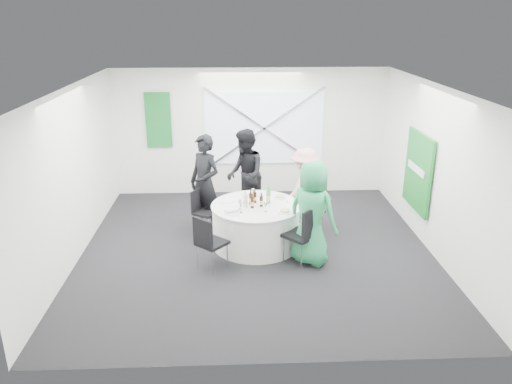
{
  "coord_description": "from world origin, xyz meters",
  "views": [
    {
      "loc": [
        -0.36,
        -7.83,
        3.9
      ],
      "look_at": [
        0.0,
        0.2,
        1.0
      ],
      "focal_mm": 35.0,
      "sensor_mm": 36.0,
      "label": 1
    }
  ],
  "objects_px": {
    "chair_front_left": "(208,240)",
    "person_man_back": "(245,175)",
    "chair_back": "(252,196)",
    "person_man_back_left": "(205,183)",
    "person_woman_pink": "(305,188)",
    "chair_back_right": "(313,203)",
    "green_water_bottle": "(268,197)",
    "chair_front_right": "(304,231)",
    "banquet_table": "(256,225)",
    "chair_back_left": "(202,208)",
    "clear_water_bottle": "(245,201)",
    "person_woman_green": "(312,213)"
  },
  "relations": [
    {
      "from": "banquet_table",
      "to": "chair_back_left",
      "type": "bearing_deg",
      "value": 148.62
    },
    {
      "from": "chair_front_right",
      "to": "person_man_back_left",
      "type": "relative_size",
      "value": 0.55
    },
    {
      "from": "chair_front_left",
      "to": "green_water_bottle",
      "type": "bearing_deg",
      "value": -94.56
    },
    {
      "from": "chair_back_left",
      "to": "chair_front_left",
      "type": "bearing_deg",
      "value": -141.62
    },
    {
      "from": "chair_back_left",
      "to": "green_water_bottle",
      "type": "bearing_deg",
      "value": -81.95
    },
    {
      "from": "banquet_table",
      "to": "person_woman_pink",
      "type": "distance_m",
      "value": 1.34
    },
    {
      "from": "person_woman_pink",
      "to": "banquet_table",
      "type": "bearing_deg",
      "value": 0.0
    },
    {
      "from": "chair_front_left",
      "to": "person_man_back",
      "type": "xyz_separation_m",
      "value": [
        0.63,
        2.16,
        0.36
      ]
    },
    {
      "from": "chair_front_left",
      "to": "banquet_table",
      "type": "bearing_deg",
      "value": -90.0
    },
    {
      "from": "chair_back_left",
      "to": "person_man_back_left",
      "type": "bearing_deg",
      "value": 15.44
    },
    {
      "from": "chair_back_right",
      "to": "clear_water_bottle",
      "type": "xyz_separation_m",
      "value": [
        -1.25,
        -0.52,
        0.27
      ]
    },
    {
      "from": "person_woman_green",
      "to": "chair_back_left",
      "type": "bearing_deg",
      "value": 3.23
    },
    {
      "from": "chair_back",
      "to": "green_water_bottle",
      "type": "xyz_separation_m",
      "value": [
        0.26,
        -1.01,
        0.36
      ]
    },
    {
      "from": "chair_front_right",
      "to": "green_water_bottle",
      "type": "height_order",
      "value": "green_water_bottle"
    },
    {
      "from": "person_woman_green",
      "to": "clear_water_bottle",
      "type": "xyz_separation_m",
      "value": [
        -1.06,
        0.61,
        0.0
      ]
    },
    {
      "from": "clear_water_bottle",
      "to": "person_woman_pink",
      "type": "bearing_deg",
      "value": 38.51
    },
    {
      "from": "chair_back",
      "to": "green_water_bottle",
      "type": "bearing_deg",
      "value": -77.66
    },
    {
      "from": "person_man_back_left",
      "to": "chair_back",
      "type": "bearing_deg",
      "value": 59.42
    },
    {
      "from": "chair_front_left",
      "to": "person_man_back",
      "type": "bearing_deg",
      "value": -64.64
    },
    {
      "from": "person_man_back",
      "to": "person_woman_green",
      "type": "height_order",
      "value": "person_man_back"
    },
    {
      "from": "person_woman_pink",
      "to": "chair_back_right",
      "type": "bearing_deg",
      "value": 63.24
    },
    {
      "from": "chair_back_right",
      "to": "banquet_table",
      "type": "bearing_deg",
      "value": -90.0
    },
    {
      "from": "chair_back_right",
      "to": "chair_front_right",
      "type": "bearing_deg",
      "value": -37.77
    },
    {
      "from": "person_man_back",
      "to": "person_woman_pink",
      "type": "height_order",
      "value": "person_man_back"
    },
    {
      "from": "chair_front_right",
      "to": "clear_water_bottle",
      "type": "relative_size",
      "value": 3.55
    },
    {
      "from": "person_woman_green",
      "to": "clear_water_bottle",
      "type": "relative_size",
      "value": 6.17
    },
    {
      "from": "clear_water_bottle",
      "to": "person_man_back",
      "type": "bearing_deg",
      "value": 88.81
    },
    {
      "from": "chair_front_right",
      "to": "clear_water_bottle",
      "type": "distance_m",
      "value": 1.19
    },
    {
      "from": "chair_back_right",
      "to": "person_man_back",
      "type": "bearing_deg",
      "value": -147.0
    },
    {
      "from": "person_woman_green",
      "to": "green_water_bottle",
      "type": "xyz_separation_m",
      "value": [
        -0.65,
        0.75,
        0.02
      ]
    },
    {
      "from": "banquet_table",
      "to": "chair_front_left",
      "type": "height_order",
      "value": "chair_front_left"
    },
    {
      "from": "chair_back",
      "to": "person_man_back_left",
      "type": "xyz_separation_m",
      "value": [
        -0.88,
        -0.3,
        0.39
      ]
    },
    {
      "from": "person_man_back",
      "to": "clear_water_bottle",
      "type": "relative_size",
      "value": 6.4
    },
    {
      "from": "chair_back_right",
      "to": "person_woman_green",
      "type": "distance_m",
      "value": 1.18
    },
    {
      "from": "chair_front_right",
      "to": "banquet_table",
      "type": "bearing_deg",
      "value": -90.0
    },
    {
      "from": "chair_back_left",
      "to": "person_woman_green",
      "type": "distance_m",
      "value": 2.27
    },
    {
      "from": "chair_back",
      "to": "person_man_back_left",
      "type": "height_order",
      "value": "person_man_back_left"
    },
    {
      "from": "chair_front_left",
      "to": "person_man_back",
      "type": "relative_size",
      "value": 0.51
    },
    {
      "from": "banquet_table",
      "to": "green_water_bottle",
      "type": "xyz_separation_m",
      "value": [
        0.22,
        0.08,
        0.5
      ]
    },
    {
      "from": "chair_back",
      "to": "chair_front_left",
      "type": "height_order",
      "value": "chair_front_left"
    },
    {
      "from": "chair_back",
      "to": "person_woman_green",
      "type": "distance_m",
      "value": 2.01
    },
    {
      "from": "person_man_back",
      "to": "person_woman_green",
      "type": "xyz_separation_m",
      "value": [
        1.03,
        -1.95,
        -0.03
      ]
    },
    {
      "from": "chair_front_left",
      "to": "green_water_bottle",
      "type": "height_order",
      "value": "green_water_bottle"
    },
    {
      "from": "chair_front_left",
      "to": "person_woman_green",
      "type": "xyz_separation_m",
      "value": [
        1.66,
        0.21,
        0.33
      ]
    },
    {
      "from": "person_man_back",
      "to": "clear_water_bottle",
      "type": "xyz_separation_m",
      "value": [
        -0.03,
        -1.34,
        -0.03
      ]
    },
    {
      "from": "chair_front_right",
      "to": "chair_front_left",
      "type": "height_order",
      "value": "chair_front_right"
    },
    {
      "from": "chair_front_left",
      "to": "chair_back_left",
      "type": "bearing_deg",
      "value": -41.29
    },
    {
      "from": "person_man_back",
      "to": "green_water_bottle",
      "type": "bearing_deg",
      "value": 10.48
    },
    {
      "from": "clear_water_bottle",
      "to": "green_water_bottle",
      "type": "bearing_deg",
      "value": 19.77
    },
    {
      "from": "chair_back",
      "to": "chair_front_left",
      "type": "xyz_separation_m",
      "value": [
        -0.76,
        -1.98,
        0.02
      ]
    }
  ]
}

